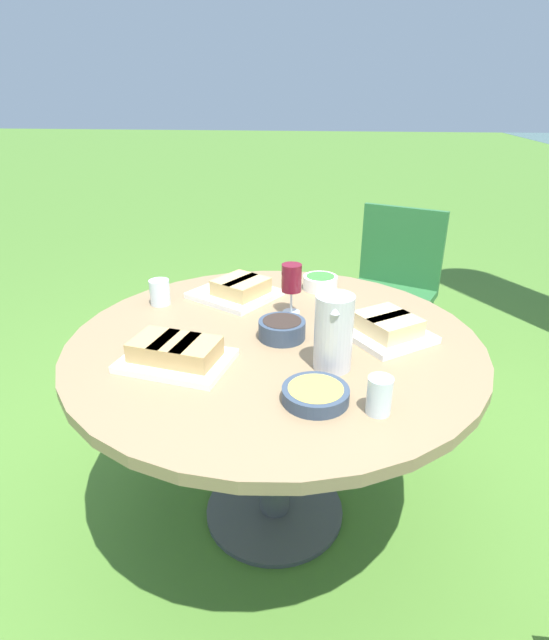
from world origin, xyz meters
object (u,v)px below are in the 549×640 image
(chair_near_right, at_px, (392,280))
(wine_glass, at_px, (292,280))
(dining_table, at_px, (274,366))
(water_pitcher, at_px, (334,332))

(chair_near_right, distance_m, wine_glass, 1.11)
(dining_table, bearing_deg, chair_near_right, 156.60)
(chair_near_right, bearing_deg, water_pitcher, -13.48)
(dining_table, relative_size, water_pitcher, 5.97)
(dining_table, height_order, water_pitcher, water_pitcher)
(wine_glass, bearing_deg, dining_table, -10.41)
(chair_near_right, xyz_separation_m, wine_glass, (0.95, -0.46, 0.33))
(dining_table, relative_size, wine_glass, 7.25)
(water_pitcher, bearing_deg, chair_near_right, 166.52)
(chair_near_right, bearing_deg, wine_glass, -25.82)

